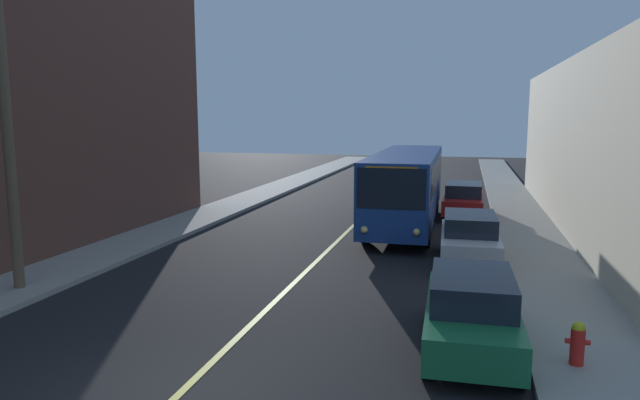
% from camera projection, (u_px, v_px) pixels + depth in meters
% --- Properties ---
extents(sidewalk_left, '(2.50, 90.00, 0.15)m').
position_uv_depth(sidewalk_left, '(128.00, 245.00, 20.85)').
color(sidewalk_left, gray).
rests_on(sidewalk_left, ground).
extents(sidewalk_right, '(2.50, 90.00, 0.15)m').
position_uv_depth(sidewalk_right, '(548.00, 272.00, 17.26)').
color(sidewalk_right, gray).
rests_on(sidewalk_right, ground).
extents(lane_stripe_center, '(0.16, 60.00, 0.01)m').
position_uv_depth(lane_stripe_center, '(348.00, 230.00, 23.85)').
color(lane_stripe_center, '#D8CC4C').
rests_on(lane_stripe_center, ground).
extents(city_bus, '(2.69, 12.18, 3.20)m').
position_uv_depth(city_bus, '(407.00, 184.00, 24.96)').
color(city_bus, navy).
rests_on(city_bus, ground).
extents(parked_car_green, '(1.91, 4.45, 1.62)m').
position_uv_depth(parked_car_green, '(471.00, 311.00, 11.62)').
color(parked_car_green, '#196038').
rests_on(parked_car_green, ground).
extents(parked_car_silver, '(1.94, 4.46, 1.62)m').
position_uv_depth(parked_car_silver, '(469.00, 237.00, 18.60)').
color(parked_car_silver, '#B7B7BC').
rests_on(parked_car_silver, ground).
extents(parked_car_red, '(1.90, 4.44, 1.62)m').
position_uv_depth(parked_car_red, '(464.00, 199.00, 26.97)').
color(parked_car_red, maroon).
rests_on(parked_car_red, ground).
extents(utility_pole_near, '(2.40, 0.28, 11.56)m').
position_uv_depth(utility_pole_near, '(1.00, 51.00, 14.58)').
color(utility_pole_near, brown).
rests_on(utility_pole_near, sidewalk_left).
extents(fire_hydrant, '(0.44, 0.26, 0.84)m').
position_uv_depth(fire_hydrant, '(578.00, 342.00, 10.65)').
color(fire_hydrant, red).
rests_on(fire_hydrant, sidewalk_right).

